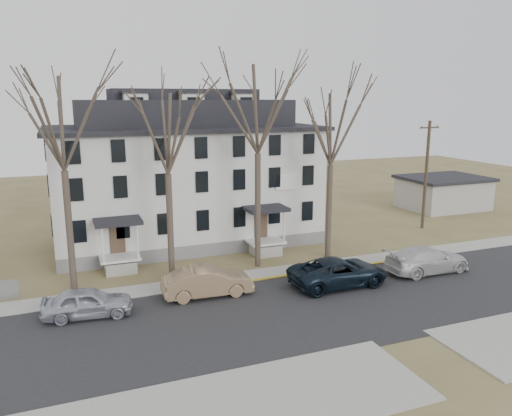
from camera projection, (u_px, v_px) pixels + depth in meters
name	position (u px, v px, depth m)	size (l,w,h in m)	color
ground	(310.00, 327.00, 25.32)	(120.00, 120.00, 0.00)	olive
main_road	(293.00, 312.00, 27.14)	(120.00, 10.00, 0.04)	#27272A
far_sidewalk	(254.00, 276.00, 32.59)	(120.00, 2.00, 0.08)	#A09F97
yellow_curb	(328.00, 271.00, 33.55)	(14.00, 0.25, 0.06)	gold
boarding_house	(185.00, 175.00, 39.77)	(20.80, 12.36, 12.05)	slate
distant_building	(443.00, 192.00, 52.39)	(8.50, 6.50, 3.35)	#A09F97
tree_far_left	(60.00, 117.00, 28.08)	(8.40, 8.40, 13.72)	#473B31
tree_mid_left	(166.00, 128.00, 30.38)	(7.80, 7.80, 12.74)	#473B31
tree_center	(258.00, 103.00, 32.19)	(9.00, 9.00, 14.70)	#473B31
tree_mid_right	(332.00, 124.00, 34.47)	(7.80, 7.80, 12.74)	#473B31
utility_pole_far	(426.00, 174.00, 43.57)	(2.00, 0.28, 9.50)	#3D3023
car_silver	(88.00, 303.00, 26.32)	(1.87, 4.65, 1.58)	#B0B4C2
car_tan	(207.00, 282.00, 29.11)	(1.84, 5.27, 1.74)	#8F7353
car_navy	(338.00, 272.00, 30.73)	(2.87, 6.22, 1.73)	black
car_white	(427.00, 260.00, 33.11)	(2.40, 5.91, 1.71)	silver
bicycle_left	(118.00, 268.00, 32.80)	(0.60, 1.71, 0.90)	black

